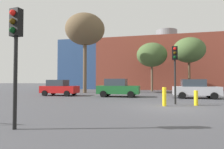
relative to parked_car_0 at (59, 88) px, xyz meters
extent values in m
plane|color=#47474C|center=(10.67, -6.79, -0.82)|extent=(200.00, 200.00, 0.00)
cube|color=brown|center=(11.85, 20.48, 3.88)|extent=(25.40, 11.10, 9.41)
cube|color=#2D4C7F|center=(-4.87, 20.48, 3.98)|extent=(8.04, 9.99, 9.61)
cylinder|color=slate|center=(11.85, 20.48, 9.59)|extent=(4.00, 4.00, 2.00)
cube|color=red|center=(0.06, 0.00, -0.17)|extent=(3.82, 1.64, 0.73)
cube|color=#333D47|center=(-0.17, 0.00, 0.51)|extent=(1.91, 1.46, 0.64)
cylinder|color=black|center=(1.29, 0.84, -0.53)|extent=(0.58, 0.20, 0.58)
cylinder|color=black|center=(1.29, -0.84, -0.53)|extent=(0.58, 0.20, 0.58)
cylinder|color=black|center=(-1.17, 0.84, -0.53)|extent=(0.58, 0.20, 0.58)
cylinder|color=black|center=(-1.17, -0.84, -0.53)|extent=(0.58, 0.20, 0.58)
cube|color=#1E662D|center=(6.36, 0.00, -0.13)|extent=(4.05, 1.73, 0.77)
cube|color=#333D47|center=(6.12, 0.00, 0.59)|extent=(2.02, 1.54, 0.67)
cylinder|color=black|center=(7.66, 0.89, -0.52)|extent=(0.62, 0.21, 0.62)
cylinder|color=black|center=(7.66, -0.89, -0.52)|extent=(0.62, 0.21, 0.62)
cylinder|color=black|center=(5.06, 0.89, -0.52)|extent=(0.62, 0.21, 0.62)
cylinder|color=black|center=(5.06, -0.89, -0.52)|extent=(0.62, 0.21, 0.62)
cube|color=silver|center=(13.39, 0.00, -0.15)|extent=(3.91, 1.68, 0.75)
cube|color=#333D47|center=(13.15, 0.00, 0.55)|extent=(1.96, 1.49, 0.65)
cylinder|color=black|center=(14.65, 0.86, -0.53)|extent=(0.60, 0.21, 0.60)
cylinder|color=black|center=(14.65, -0.86, -0.53)|extent=(0.60, 0.21, 0.60)
cylinder|color=black|center=(12.13, 0.86, -0.53)|extent=(0.60, 0.21, 0.60)
cylinder|color=black|center=(12.13, -0.86, -0.53)|extent=(0.60, 0.21, 0.60)
cylinder|color=black|center=(5.62, -13.12, 0.67)|extent=(0.12, 0.12, 2.99)
cube|color=black|center=(5.62, -13.12, 2.61)|extent=(0.39, 0.28, 0.90)
sphere|color=red|center=(5.60, -13.26, 2.89)|extent=(0.20, 0.20, 0.20)
sphere|color=#3C2905|center=(5.60, -13.26, 2.61)|extent=(0.20, 0.20, 0.20)
sphere|color=black|center=(5.60, -13.26, 2.33)|extent=(0.20, 0.20, 0.20)
cylinder|color=black|center=(11.20, -5.02, 0.65)|extent=(0.12, 0.12, 2.95)
cube|color=black|center=(11.20, -5.02, 2.57)|extent=(0.37, 0.26, 0.90)
sphere|color=red|center=(11.20, -5.16, 2.85)|extent=(0.20, 0.20, 0.20)
sphere|color=#3C2905|center=(11.20, -5.16, 2.57)|extent=(0.20, 0.20, 0.20)
sphere|color=black|center=(11.20, -5.16, 2.29)|extent=(0.20, 0.20, 0.20)
cylinder|color=brown|center=(0.81, 5.24, 2.64)|extent=(0.47, 0.47, 6.92)
ellipsoid|color=brown|center=(0.81, 5.24, 7.52)|extent=(5.18, 5.18, 4.14)
cylinder|color=brown|center=(9.25, 10.83, 1.28)|extent=(0.32, 0.32, 4.21)
ellipsoid|color=#476033|center=(9.25, 10.83, 4.62)|extent=(4.50, 4.50, 3.60)
cylinder|color=brown|center=(14.35, 10.04, 1.50)|extent=(0.32, 0.32, 4.64)
ellipsoid|color=#476033|center=(14.35, 10.04, 5.02)|extent=(4.38, 4.38, 3.50)
cylinder|color=yellow|center=(10.47, -6.12, -0.25)|extent=(0.24, 0.24, 1.15)
cylinder|color=yellow|center=(12.42, -5.36, -0.35)|extent=(0.24, 0.24, 0.94)
camera|label=1|loc=(10.07, -18.43, 0.72)|focal=30.91mm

